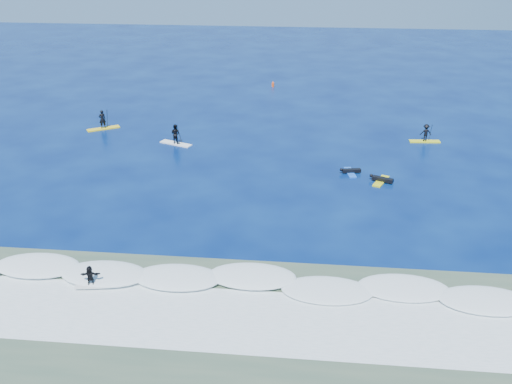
# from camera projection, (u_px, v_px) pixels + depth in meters

# --- Properties ---
(ground) EXTENTS (160.00, 160.00, 0.00)m
(ground) POSITION_uv_depth(u_px,v_px,m) (253.00, 203.00, 39.42)
(ground) COLOR #031347
(ground) RESTS_ON ground
(shallow_water) EXTENTS (90.00, 13.00, 0.01)m
(shallow_water) POSITION_uv_depth(u_px,v_px,m) (221.00, 332.00, 26.76)
(shallow_water) COLOR #394E3D
(shallow_water) RESTS_ON ground
(breaking_wave) EXTENTS (40.00, 6.00, 0.30)m
(breaking_wave) POSITION_uv_depth(u_px,v_px,m) (232.00, 284.00, 30.38)
(breaking_wave) COLOR white
(breaking_wave) RESTS_ON ground
(whitewater) EXTENTS (34.00, 5.00, 0.02)m
(whitewater) POSITION_uv_depth(u_px,v_px,m) (224.00, 319.00, 27.66)
(whitewater) COLOR silver
(whitewater) RESTS_ON ground
(sup_paddler_left) EXTENTS (2.97, 2.30, 2.14)m
(sup_paddler_left) POSITION_uv_depth(u_px,v_px,m) (103.00, 122.00, 53.91)
(sup_paddler_left) COLOR yellow
(sup_paddler_left) RESTS_ON ground
(sup_paddler_center) EXTENTS (3.06, 1.85, 2.11)m
(sup_paddler_center) POSITION_uv_depth(u_px,v_px,m) (176.00, 136.00, 50.02)
(sup_paddler_center) COLOR white
(sup_paddler_center) RESTS_ON ground
(sup_paddler_right) EXTENTS (2.72, 0.83, 1.88)m
(sup_paddler_right) POSITION_uv_depth(u_px,v_px,m) (426.00, 134.00, 50.57)
(sup_paddler_right) COLOR yellow
(sup_paddler_right) RESTS_ON ground
(prone_paddler_near) EXTENTS (1.76, 2.35, 0.48)m
(prone_paddler_near) POSITION_uv_depth(u_px,v_px,m) (381.00, 180.00, 42.71)
(prone_paddler_near) COLOR yellow
(prone_paddler_near) RESTS_ON ground
(prone_paddler_far) EXTENTS (1.67, 2.16, 0.44)m
(prone_paddler_far) POSITION_uv_depth(u_px,v_px,m) (350.00, 171.00, 44.25)
(prone_paddler_far) COLOR blue
(prone_paddler_far) RESTS_ON ground
(wave_surfer) EXTENTS (1.73, 0.70, 1.22)m
(wave_surfer) POSITION_uv_depth(u_px,v_px,m) (90.00, 277.00, 29.70)
(wave_surfer) COLOR silver
(wave_surfer) RESTS_ON breaking_wave
(marker_buoy) EXTENTS (0.31, 0.31, 0.74)m
(marker_buoy) POSITION_uv_depth(u_px,v_px,m) (273.00, 84.00, 68.68)
(marker_buoy) COLOR #FE4F16
(marker_buoy) RESTS_ON ground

